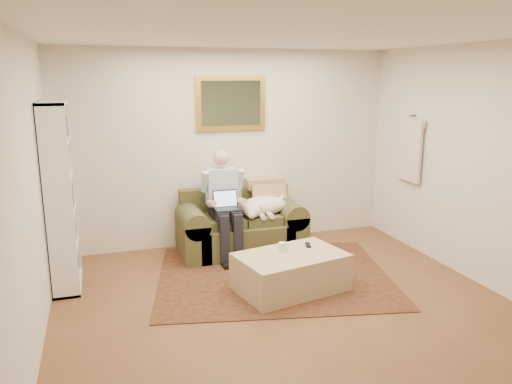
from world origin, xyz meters
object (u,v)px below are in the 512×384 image
sofa (241,231)px  seated_man (225,205)px  laptop (226,204)px  sleeping_dog (264,206)px  bookshelf (60,197)px  ottoman (291,272)px  coffee_mug (282,247)px

sofa → seated_man: seated_man is taller
laptop → sleeping_dog: size_ratio=0.47×
laptop → bookshelf: (-1.88, -0.25, 0.29)m
seated_man → ottoman: bearing=-71.3°
coffee_mug → sofa: bearing=94.8°
sofa → bookshelf: size_ratio=0.80×
sofa → sleeping_dog: sofa is taller
sleeping_dog → coffee_mug: (-0.18, -1.16, -0.16)m
seated_man → sleeping_dog: size_ratio=2.04×
laptop → coffee_mug: 1.12m
laptop → sofa: bearing=41.0°
laptop → bookshelf: size_ratio=0.16×
sofa → laptop: laptop is taller
sleeping_dog → ottoman: (-0.12, -1.26, -0.41)m
sofa → laptop: bearing=-139.0°
laptop → sleeping_dog: 0.55m
sofa → coffee_mug: 1.26m
bookshelf → sleeping_dog: bearing=8.9°
seated_man → laptop: size_ratio=4.33×
laptop → coffee_mug: (0.35, -1.04, -0.25)m
ottoman → laptop: bearing=109.7°
bookshelf → laptop: bearing=7.6°
seated_man → bookshelf: 1.94m
seated_man → coffee_mug: bearing=-72.5°
laptop → coffee_mug: laptop is taller
coffee_mug → bookshelf: bearing=160.6°
seated_man → sleeping_dog: (0.53, 0.07, -0.06)m
sofa → coffee_mug: sofa is taller
sleeping_dog → bookshelf: (-2.41, -0.38, 0.39)m
coffee_mug → sleeping_dog: bearing=81.1°
sofa → coffee_mug: (0.11, -1.25, 0.18)m
ottoman → sofa: bearing=97.1°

